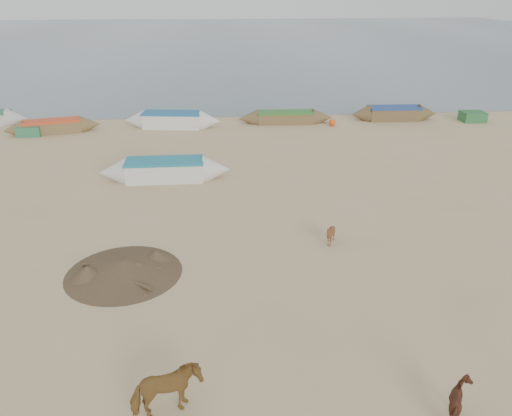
% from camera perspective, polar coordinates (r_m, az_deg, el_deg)
% --- Properties ---
extents(ground, '(140.00, 140.00, 0.00)m').
position_cam_1_polar(ground, '(14.77, 1.37, -9.85)').
color(ground, tan).
rests_on(ground, ground).
extents(sea, '(160.00, 160.00, 0.00)m').
position_cam_1_polar(sea, '(94.58, -4.35, 18.83)').
color(sea, slate).
rests_on(sea, ground).
extents(cow_adult, '(1.60, 1.11, 1.23)m').
position_cam_1_polar(cow_adult, '(11.05, -10.22, -19.93)').
color(cow_adult, brown).
rests_on(cow_adult, ground).
extents(calf_front, '(0.89, 0.85, 0.78)m').
position_cam_1_polar(calf_front, '(17.43, 8.49, -3.02)').
color(calf_front, brown).
rests_on(calf_front, ground).
extents(calf_right, '(0.74, 0.85, 0.83)m').
position_cam_1_polar(calf_right, '(11.74, 22.48, -19.91)').
color(calf_right, brown).
rests_on(calf_right, ground).
extents(near_canoe, '(6.03, 1.38, 0.97)m').
position_cam_1_polar(near_canoe, '(23.51, -10.36, 4.31)').
color(near_canoe, silver).
rests_on(near_canoe, ground).
extents(debris_pile, '(3.71, 3.71, 0.46)m').
position_cam_1_polar(debris_pile, '(16.18, -14.94, -6.54)').
color(debris_pile, brown).
rests_on(debris_pile, ground).
extents(waterline_canoes, '(59.36, 4.92, 1.00)m').
position_cam_1_polar(waterline_canoes, '(33.17, -6.71, 10.15)').
color(waterline_canoes, brown).
rests_on(waterline_canoes, ground).
extents(beach_clutter, '(47.84, 3.44, 0.64)m').
position_cam_1_polar(beach_clutter, '(33.36, 7.18, 9.98)').
color(beach_clutter, '#316D49').
rests_on(beach_clutter, ground).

